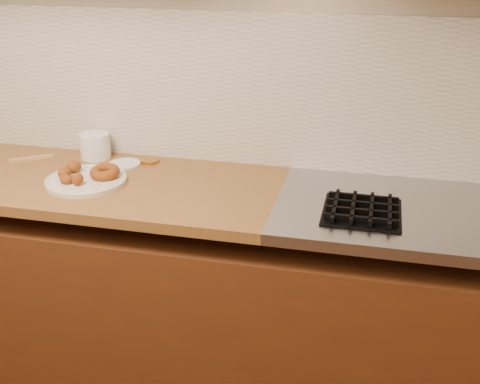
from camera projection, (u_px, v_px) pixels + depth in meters
name	position (u px, v px, depth m)	size (l,w,h in m)	color
wall_back	(169.00, 48.00, 2.36)	(4.00, 0.02, 2.70)	tan
base_cabinet	(155.00, 298.00, 2.46)	(3.60, 0.60, 0.77)	#552A0F
stovetop	(468.00, 219.00, 2.03)	(1.30, 0.62, 0.04)	#9EA0A5
backsplash	(170.00, 86.00, 2.41)	(3.60, 0.02, 0.60)	beige
burner_grates	(464.00, 220.00, 1.95)	(0.91, 0.26, 0.03)	black
donut_plate	(86.00, 181.00, 2.26)	(0.30, 0.30, 0.02)	beige
ring_donut	(105.00, 172.00, 2.27)	(0.11, 0.11, 0.04)	brown
fried_dough_chunks	(71.00, 172.00, 2.25)	(0.14, 0.18, 0.05)	brown
plastic_tub	(95.00, 146.00, 2.50)	(0.12, 0.12, 0.10)	white
tub_lid	(125.00, 164.00, 2.44)	(0.13, 0.13, 0.01)	silver
brass_jar_lid	(150.00, 161.00, 2.46)	(0.07, 0.07, 0.01)	#BB802D
wooden_utensil	(32.00, 159.00, 2.49)	(0.17, 0.02, 0.01)	tan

